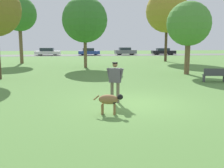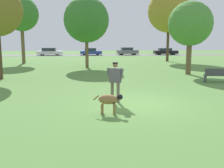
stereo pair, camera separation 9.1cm
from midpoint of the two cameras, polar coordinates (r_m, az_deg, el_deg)
name	(u,v)px [view 1 (the left image)]	position (r m, az deg, el deg)	size (l,w,h in m)	color
ground_plane	(134,104)	(10.52, 4.53, -4.28)	(120.00, 120.00, 0.00)	#56843D
far_road_strip	(93,55)	(47.45, -4.16, 6.30)	(120.00, 6.00, 0.01)	slate
person	(115,79)	(10.54, 0.41, 1.18)	(0.69, 0.39, 1.64)	#665B4C
dog	(110,100)	(8.91, -0.81, -3.51)	(1.02, 0.46, 0.70)	olive
frisbee	(120,97)	(11.65, 1.59, -2.88)	(0.25, 0.25, 0.02)	#268CE5
tree_far_left	(19,14)	(31.36, -19.62, 14.13)	(3.76, 3.76, 7.31)	brown
tree_mid_center	(85,20)	(25.03, -6.05, 13.71)	(4.20, 4.20, 6.53)	brown
tree_far_right	(167,11)	(33.33, 11.80, 15.20)	(5.07, 5.07, 8.56)	#4C3826
tree_near_right	(189,24)	(20.55, 16.24, 12.43)	(3.25, 3.25, 5.37)	brown
parked_car_white	(48,52)	(47.84, -13.91, 6.83)	(4.44, 1.96, 1.32)	white
parked_car_blue	(89,52)	(47.23, -5.08, 7.03)	(3.86, 1.96, 1.27)	#284293
parked_car_grey	(125,51)	(48.27, 2.86, 7.15)	(3.92, 1.88, 1.35)	slate
parked_car_black	(163,51)	(49.65, 11.06, 6.97)	(4.37, 1.91, 1.22)	black
park_bench	(215,75)	(17.12, 21.31, 1.90)	(1.45, 0.62, 0.84)	#47474C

